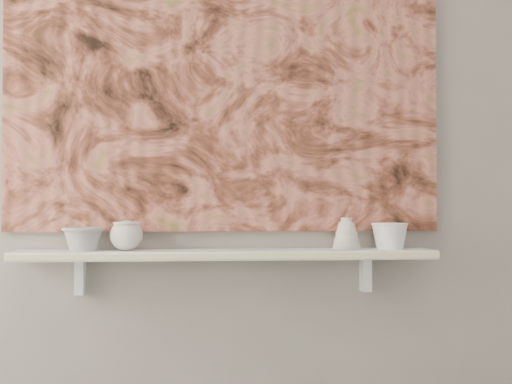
{
  "coord_description": "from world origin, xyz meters",
  "views": [
    {
      "loc": [
        -0.13,
        -0.88,
        1.07
      ],
      "look_at": [
        0.1,
        1.49,
        1.12
      ],
      "focal_mm": 50.0,
      "sensor_mm": 36.0,
      "label": 1
    }
  ],
  "objects": [
    {
      "name": "shelf",
      "position": [
        0.0,
        1.51,
        0.92
      ],
      "size": [
        1.4,
        0.18,
        0.03
      ],
      "primitive_type": "cube",
      "color": "white",
      "rests_on": "wall_back"
    },
    {
      "name": "painting",
      "position": [
        0.0,
        1.59,
        1.54
      ],
      "size": [
        1.5,
        0.02,
        1.1
      ],
      "primitive_type": "cube",
      "color": "brown",
      "rests_on": "wall_back"
    },
    {
      "name": "bowl_white",
      "position": [
        0.56,
        1.51,
        0.98
      ],
      "size": [
        0.15,
        0.15,
        0.09
      ],
      "primitive_type": null,
      "rotation": [
        0.0,
        0.0,
        0.27
      ],
      "color": "white",
      "rests_on": "shelf"
    },
    {
      "name": "bowl_grey",
      "position": [
        -0.47,
        1.51,
        0.97
      ],
      "size": [
        0.17,
        0.17,
        0.08
      ],
      "primitive_type": null,
      "rotation": [
        0.0,
        0.0,
        0.27
      ],
      "color": "gray",
      "rests_on": "shelf"
    },
    {
      "name": "bracket_right",
      "position": [
        0.49,
        1.57,
        0.84
      ],
      "size": [
        0.03,
        0.06,
        0.12
      ],
      "primitive_type": "cube",
      "color": "white",
      "rests_on": "wall_back"
    },
    {
      "name": "wall_back",
      "position": [
        0.0,
        1.6,
        1.35
      ],
      "size": [
        3.6,
        0.0,
        3.6
      ],
      "primitive_type": "plane",
      "rotation": [
        1.57,
        0.0,
        0.0
      ],
      "color": "gray",
      "rests_on": "floor"
    },
    {
      "name": "bell_vessel",
      "position": [
        0.41,
        1.51,
        0.98
      ],
      "size": [
        0.11,
        0.11,
        0.11
      ],
      "primitive_type": null,
      "rotation": [
        0.0,
        0.0,
        0.15
      ],
      "color": "silver",
      "rests_on": "shelf"
    },
    {
      "name": "bracket_left",
      "position": [
        -0.49,
        1.57,
        0.84
      ],
      "size": [
        0.03,
        0.06,
        0.12
      ],
      "primitive_type": "cube",
      "color": "white",
      "rests_on": "wall_back"
    },
    {
      "name": "house_motif",
      "position": [
        0.45,
        1.57,
        1.23
      ],
      "size": [
        0.09,
        0.0,
        0.08
      ],
      "primitive_type": "cube",
      "color": "black",
      "rests_on": "painting"
    },
    {
      "name": "shelf_stripe",
      "position": [
        0.0,
        1.41,
        0.92
      ],
      "size": [
        1.4,
        0.01,
        0.02
      ],
      "primitive_type": "cube",
      "color": "beige",
      "rests_on": "shelf"
    },
    {
      "name": "cup_cream",
      "position": [
        -0.33,
        1.51,
        0.98
      ],
      "size": [
        0.12,
        0.12,
        0.1
      ],
      "primitive_type": null,
      "rotation": [
        0.0,
        0.0,
        0.08
      ],
      "color": "beige",
      "rests_on": "shelf"
    }
  ]
}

